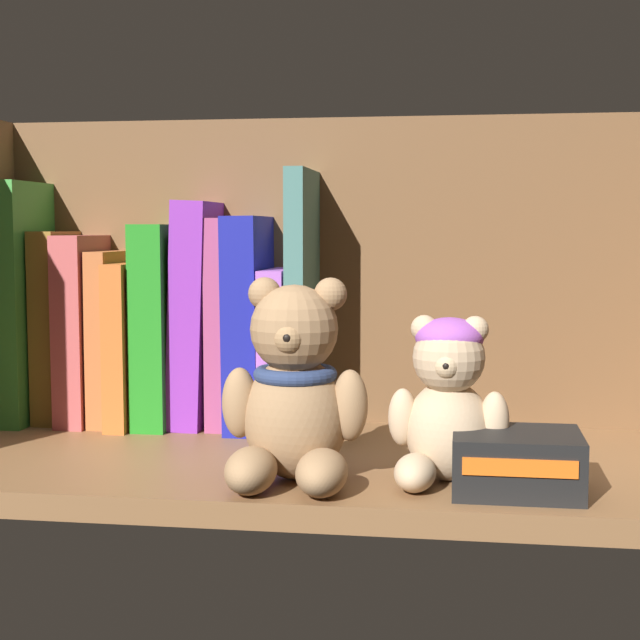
{
  "coord_description": "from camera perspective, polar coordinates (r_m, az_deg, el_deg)",
  "views": [
    {
      "loc": [
        10.0,
        -79.23,
        21.04
      ],
      "look_at": [
        -1.96,
        0.0,
        13.55
      ],
      "focal_mm": 54.1,
      "sensor_mm": 36.0,
      "label": 1
    }
  ],
  "objects": [
    {
      "name": "teddy_bear_smaller",
      "position": [
        0.73,
        7.58,
        -4.94
      ],
      "size": [
        9.24,
        9.4,
        12.63
      ],
      "color": "tan",
      "rests_on": "shelf_board"
    },
    {
      "name": "book_0",
      "position": [
        1.01,
        -16.64,
        1.05
      ],
      "size": [
        2.74,
        13.07,
        23.72
      ],
      "primitive_type": "cube",
      "color": "green",
      "rests_on": "shelf_board"
    },
    {
      "name": "book_10",
      "position": [
        0.93,
        -0.8,
        1.19
      ],
      "size": [
        1.76,
        14.69,
        24.65
      ],
      "primitive_type": "cube",
      "color": "#3D6A65",
      "rests_on": "shelf_board"
    },
    {
      "name": "book_9",
      "position": [
        0.94,
        -2.17,
        -1.63
      ],
      "size": [
        2.36,
        14.36,
        15.37
      ],
      "primitive_type": "cube",
      "color": "#9C54BD",
      "rests_on": "shelf_board"
    },
    {
      "name": "small_product_box",
      "position": [
        0.72,
        11.56,
        -8.24
      ],
      "size": [
        9.25,
        7.85,
        4.39
      ],
      "color": "black",
      "rests_on": "shelf_board"
    },
    {
      "name": "book_7",
      "position": [
        0.95,
        -5.61,
        -0.12
      ],
      "size": [
        1.84,
        9.7,
        20.16
      ],
      "primitive_type": "cube",
      "color": "#983C68",
      "rests_on": "shelf_board"
    },
    {
      "name": "book_8",
      "position": [
        0.94,
        -3.98,
        -0.09
      ],
      "size": [
        3.4,
        13.19,
        20.35
      ],
      "primitive_type": "cube",
      "rotation": [
        0.0,
        -0.01,
        0.0
      ],
      "color": "navy",
      "rests_on": "shelf_board"
    },
    {
      "name": "book_3",
      "position": [
        0.98,
        -12.07,
        -0.94
      ],
      "size": [
        2.1,
        10.76,
        17.0
      ],
      "primitive_type": "cube",
      "rotation": [
        0.0,
        0.01,
        0.0
      ],
      "color": "#A8592C",
      "rests_on": "shelf_board"
    },
    {
      "name": "book_5",
      "position": [
        0.96,
        -9.18,
        -0.24
      ],
      "size": [
        3.29,
        12.27,
        19.57
      ],
      "primitive_type": "cube",
      "color": "#1C781A",
      "rests_on": "shelf_board"
    },
    {
      "name": "shelf_board",
      "position": [
        0.82,
        1.37,
        -8.75
      ],
      "size": [
        71.89,
        29.54,
        2.0
      ],
      "primitive_type": "cube",
      "color": "brown",
      "rests_on": "ground"
    },
    {
      "name": "book_4",
      "position": [
        0.97,
        -10.81,
        -1.3
      ],
      "size": [
        2.14,
        13.8,
        15.87
      ],
      "primitive_type": "cube",
      "rotation": [
        0.0,
        0.0,
        0.0
      ],
      "color": "#BD5B24",
      "rests_on": "shelf_board"
    },
    {
      "name": "book_1",
      "position": [
        1.0,
        -15.11,
        -0.33
      ],
      "size": [
        2.6,
        9.29,
        18.9
      ],
      "primitive_type": "cube",
      "color": "brown",
      "rests_on": "shelf_board"
    },
    {
      "name": "book_2",
      "position": [
        0.99,
        -13.53,
        -0.47
      ],
      "size": [
        2.92,
        11.82,
        18.52
      ],
      "primitive_type": "cube",
      "color": "#AB4848",
      "rests_on": "shelf_board"
    },
    {
      "name": "shelf_back_panel",
      "position": [
        0.95,
        2.55,
        2.29
      ],
      "size": [
        74.29,
        1.2,
        31.94
      ],
      "primitive_type": "cube",
      "color": "brown",
      "rests_on": "ground"
    },
    {
      "name": "book_6",
      "position": [
        0.95,
        -7.21,
        0.39
      ],
      "size": [
        4.0,
        10.19,
        21.88
      ],
      "primitive_type": "cube",
      "rotation": [
        0.0,
        0.04,
        0.0
      ],
      "color": "purple",
      "rests_on": "shelf_board"
    },
    {
      "name": "teddy_bear_larger",
      "position": [
        0.73,
        -1.56,
        -4.47
      ],
      "size": [
        11.25,
        11.38,
        15.49
      ],
      "color": "#93704C",
      "rests_on": "shelf_board"
    }
  ]
}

